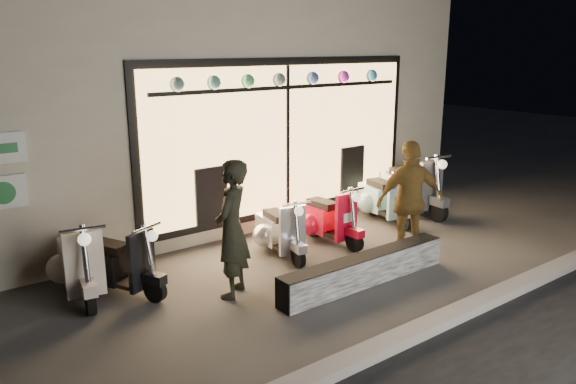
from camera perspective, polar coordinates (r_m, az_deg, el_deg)
name	(u,v)px	position (r m, az deg, el deg)	size (l,w,h in m)	color
ground	(324,271)	(7.97, 3.73, -7.99)	(40.00, 40.00, 0.00)	#383533
kerb	(440,321)	(6.71, 15.23, -12.53)	(40.00, 0.25, 0.12)	slate
shop_building	(163,95)	(11.62, -12.55, 9.59)	(10.20, 6.23, 4.20)	beige
graffiti_barrier	(364,270)	(7.54, 7.77, -7.82)	(2.72, 0.28, 0.40)	black
scooter_silver	(278,230)	(8.50, -1.02, -3.88)	(0.54, 1.27, 0.90)	black
scooter_red	(324,218)	(9.06, 3.71, -2.64)	(0.44, 1.30, 0.93)	black
scooter_black	(113,264)	(7.54, -17.33, -6.97)	(0.77, 1.27, 0.93)	black
scooter_cream	(79,262)	(7.66, -20.43, -6.63)	(0.61, 1.42, 1.01)	black
scooter_blue	(382,198)	(10.28, 9.49, -0.56)	(0.64, 1.40, 0.99)	black
scooter_grey	(407,187)	(10.88, 12.04, 0.47)	(0.61, 1.59, 1.13)	black
man	(232,229)	(6.97, -5.73, -3.77)	(0.64, 0.42, 1.74)	black
woman	(410,201)	(8.35, 12.29, -0.85)	(1.03, 0.43, 1.76)	brown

